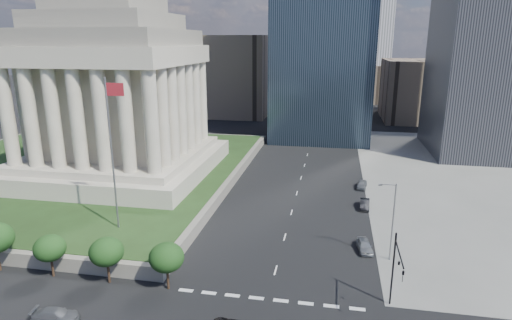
% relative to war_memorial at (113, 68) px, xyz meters
% --- Properties ---
extents(ground, '(500.00, 500.00, 0.00)m').
position_rel_war_memorial_xyz_m(ground, '(34.00, 52.00, -21.40)').
color(ground, black).
rests_on(ground, ground).
extents(plaza_terrace, '(66.00, 70.00, 1.80)m').
position_rel_war_memorial_xyz_m(plaza_terrace, '(-11.00, 2.00, -20.50)').
color(plaza_terrace, slate).
rests_on(plaza_terrace, ground).
extents(plaza_lawn, '(64.00, 68.00, 0.10)m').
position_rel_war_memorial_xyz_m(plaza_lawn, '(-11.00, 2.00, -19.55)').
color(plaza_lawn, '#1F3415').
rests_on(plaza_lawn, plaza_terrace).
extents(war_memorial, '(34.00, 34.00, 39.00)m').
position_rel_war_memorial_xyz_m(war_memorial, '(0.00, 0.00, 0.00)').
color(war_memorial, '#A39A89').
rests_on(war_memorial, plaza_lawn).
extents(flagpole, '(2.52, 0.24, 20.00)m').
position_rel_war_memorial_xyz_m(flagpole, '(12.17, -24.00, -8.29)').
color(flagpole, slate).
rests_on(flagpole, plaza_lawn).
extents(midrise_glass, '(26.00, 26.00, 60.00)m').
position_rel_war_memorial_xyz_m(midrise_glass, '(36.00, 47.00, 8.60)').
color(midrise_glass, black).
rests_on(midrise_glass, ground).
extents(building_filler_ne, '(20.00, 30.00, 20.00)m').
position_rel_war_memorial_xyz_m(building_filler_ne, '(66.00, 82.00, -11.40)').
color(building_filler_ne, brown).
rests_on(building_filler_ne, ground).
extents(building_filler_nw, '(24.00, 30.00, 28.00)m').
position_rel_war_memorial_xyz_m(building_filler_nw, '(4.00, 82.00, -7.40)').
color(building_filler_nw, brown).
rests_on(building_filler_nw, ground).
extents(traffic_signal_ne, '(0.30, 5.74, 8.00)m').
position_rel_war_memorial_xyz_m(traffic_signal_ne, '(46.50, -34.30, -16.15)').
color(traffic_signal_ne, black).
rests_on(traffic_signal_ne, ground).
extents(street_lamp_north, '(2.13, 0.22, 10.00)m').
position_rel_war_memorial_xyz_m(street_lamp_north, '(47.33, -23.00, -15.74)').
color(street_lamp_north, slate).
rests_on(street_lamp_north, ground).
extents(suv_grey, '(4.71, 2.43, 1.31)m').
position_rel_war_memorial_xyz_m(suv_grey, '(14.48, -41.34, -20.75)').
color(suv_grey, '#505257').
rests_on(suv_grey, ground).
extents(parked_sedan_near, '(4.43, 2.26, 1.45)m').
position_rel_war_memorial_xyz_m(parked_sedan_near, '(44.57, -21.03, -20.68)').
color(parked_sedan_near, gray).
rests_on(parked_sedan_near, ground).
extents(parked_sedan_mid, '(1.74, 4.32, 1.40)m').
position_rel_war_memorial_xyz_m(parked_sedan_mid, '(45.43, -6.01, -20.70)').
color(parked_sedan_mid, black).
rests_on(parked_sedan_mid, ground).
extents(parked_sedan_far, '(2.25, 4.28, 1.39)m').
position_rel_war_memorial_xyz_m(parked_sedan_far, '(45.50, 3.98, -20.71)').
color(parked_sedan_far, slate).
rests_on(parked_sedan_far, ground).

